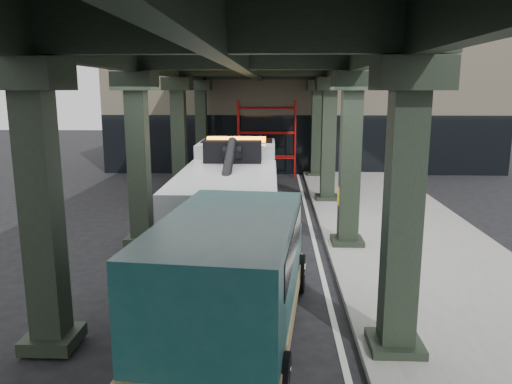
# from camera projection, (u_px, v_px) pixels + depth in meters

# --- Properties ---
(ground) EXTENTS (90.00, 90.00, 0.00)m
(ground) POSITION_uv_depth(u_px,v_px,m) (254.00, 271.00, 12.65)
(ground) COLOR black
(ground) RESTS_ON ground
(sidewalk) EXTENTS (5.00, 40.00, 0.15)m
(sidewalk) POSITION_uv_depth(u_px,v_px,m) (413.00, 246.00, 14.41)
(sidewalk) COLOR gray
(sidewalk) RESTS_ON ground
(lane_stripe) EXTENTS (0.12, 38.00, 0.01)m
(lane_stripe) POSITION_uv_depth(u_px,v_px,m) (316.00, 247.00, 14.54)
(lane_stripe) COLOR silver
(lane_stripe) RESTS_ON ground
(viaduct) EXTENTS (7.40, 32.00, 6.40)m
(viaduct) POSITION_uv_depth(u_px,v_px,m) (243.00, 54.00, 13.53)
(viaduct) COLOR black
(viaduct) RESTS_ON ground
(building) EXTENTS (22.00, 10.00, 8.00)m
(building) POSITION_uv_depth(u_px,v_px,m) (300.00, 98.00, 31.35)
(building) COLOR #C6B793
(building) RESTS_ON ground
(scaffolding) EXTENTS (3.08, 0.88, 4.00)m
(scaffolding) POSITION_uv_depth(u_px,v_px,m) (267.00, 136.00, 26.56)
(scaffolding) COLOR red
(scaffolding) RESTS_ON ground
(tow_truck) EXTENTS (2.96, 9.49, 3.10)m
(tow_truck) POSITION_uv_depth(u_px,v_px,m) (232.00, 189.00, 15.40)
(tow_truck) COLOR black
(tow_truck) RESTS_ON ground
(towed_van) EXTENTS (2.88, 6.12, 2.40)m
(towed_van) POSITION_uv_depth(u_px,v_px,m) (232.00, 274.00, 8.88)
(towed_van) COLOR #124041
(towed_van) RESTS_ON ground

